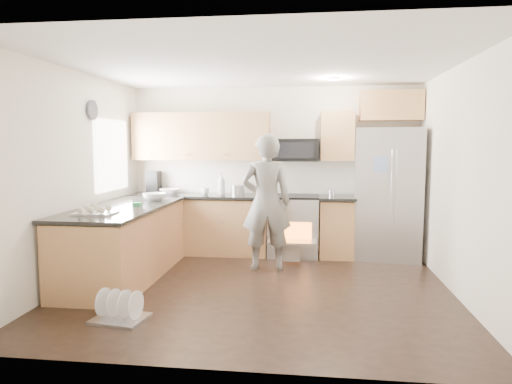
# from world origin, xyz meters

# --- Properties ---
(ground) EXTENTS (4.50, 4.50, 0.00)m
(ground) POSITION_xyz_m (0.00, 0.00, 0.00)
(ground) COLOR black
(ground) RESTS_ON ground
(room_shell) EXTENTS (4.54, 4.04, 2.62)m
(room_shell) POSITION_xyz_m (-0.04, 0.02, 1.67)
(room_shell) COLOR white
(room_shell) RESTS_ON ground
(back_cabinet_run) EXTENTS (4.45, 0.64, 2.50)m
(back_cabinet_run) POSITION_xyz_m (-0.59, 1.75, 0.96)
(back_cabinet_run) COLOR #B06E46
(back_cabinet_run) RESTS_ON ground
(peninsula) EXTENTS (0.96, 2.36, 1.03)m
(peninsula) POSITION_xyz_m (-1.75, 0.25, 0.46)
(peninsula) COLOR #B06E46
(peninsula) RESTS_ON ground
(stove_range) EXTENTS (0.76, 0.97, 1.79)m
(stove_range) POSITION_xyz_m (0.35, 1.69, 0.68)
(stove_range) COLOR #B7B7BC
(stove_range) RESTS_ON ground
(refrigerator) EXTENTS (1.06, 0.89, 1.94)m
(refrigerator) POSITION_xyz_m (1.77, 1.70, 0.97)
(refrigerator) COLOR #B7B7BC
(refrigerator) RESTS_ON ground
(person) EXTENTS (0.73, 0.54, 1.85)m
(person) POSITION_xyz_m (0.01, 0.86, 0.92)
(person) COLOR gray
(person) RESTS_ON ground
(dish_rack) EXTENTS (0.55, 0.46, 0.31)m
(dish_rack) POSITION_xyz_m (-1.22, -1.14, 0.08)
(dish_rack) COLOR #B7B7BC
(dish_rack) RESTS_ON ground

